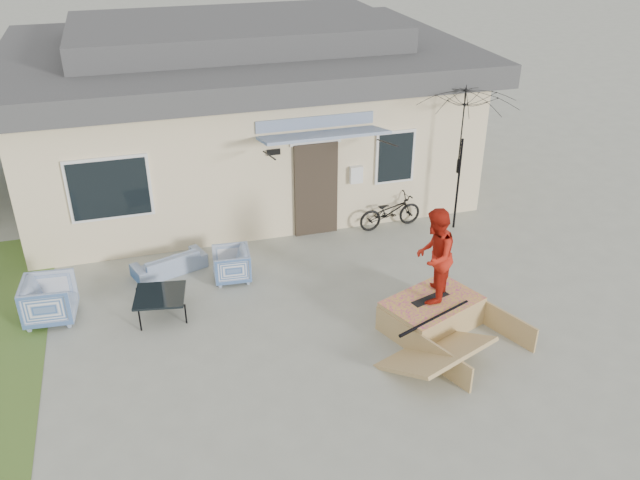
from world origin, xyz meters
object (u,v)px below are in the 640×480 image
object	(u,v)px
bicycle	(390,208)
skater	(435,255)
patio_umbrella	(461,154)
skate_ramp	(431,313)
armchair_right	(231,263)
armchair_left	(49,298)
skateboard	(430,298)
loveseat	(169,259)
coffee_table	(161,304)

from	to	relation	value
bicycle	skater	distance (m)	3.90
patio_umbrella	skate_ramp	xyz separation A→B (m)	(-2.12, -3.34, -1.48)
skater	armchair_right	bearing A→B (deg)	-93.70
bicycle	patio_umbrella	xyz separation A→B (m)	(1.39, -0.42, 1.27)
armchair_left	skate_ramp	bearing A→B (deg)	-103.75
skateboard	skater	world-z (taller)	skater
loveseat	armchair_left	xyz separation A→B (m)	(-2.15, -1.06, 0.15)
loveseat	armchair_right	size ratio (longest dim) A/B	2.02
patio_umbrella	skateboard	bearing A→B (deg)	-123.07
loveseat	bicycle	bearing A→B (deg)	168.13
bicycle	skate_ramp	xyz separation A→B (m)	(-0.73, -3.76, -0.21)
armchair_right	armchair_left	bearing A→B (deg)	-77.95
bicycle	skate_ramp	bearing A→B (deg)	163.86
bicycle	skateboard	bearing A→B (deg)	163.43
armchair_right	patio_umbrella	size ratio (longest dim) A/B	0.28
armchair_right	patio_umbrella	bearing A→B (deg)	103.19
armchair_left	skateboard	size ratio (longest dim) A/B	1.19
armchair_left	skater	xyz separation A→B (m)	(6.34, -2.07, 0.98)
loveseat	armchair_left	size ratio (longest dim) A/B	1.65
patio_umbrella	armchair_left	bearing A→B (deg)	-171.86
loveseat	skater	xyz separation A→B (m)	(4.19, -3.13, 1.13)
coffee_table	patio_umbrella	bearing A→B (deg)	13.93
patio_umbrella	skateboard	distance (m)	4.10
coffee_table	skate_ramp	distance (m)	4.79
patio_umbrella	skateboard	xyz separation A→B (m)	(-2.14, -3.29, -1.19)
patio_umbrella	loveseat	bearing A→B (deg)	-178.59
coffee_table	bicycle	size ratio (longest dim) A/B	0.59
armchair_right	skater	world-z (taller)	skater
armchair_left	bicycle	world-z (taller)	bicycle
patio_umbrella	skate_ramp	size ratio (longest dim) A/B	1.21
coffee_table	skater	xyz separation A→B (m)	(4.46, -1.65, 1.20)
armchair_right	patio_umbrella	xyz separation A→B (m)	(5.18, 0.78, 1.39)
coffee_table	skater	distance (m)	4.91
loveseat	bicycle	xyz separation A→B (m)	(4.94, 0.58, 0.19)
armchair_right	coffee_table	xyz separation A→B (m)	(-1.42, -0.86, -0.14)
bicycle	loveseat	bearing A→B (deg)	91.57
armchair_left	coffee_table	bearing A→B (deg)	-98.12
patio_umbrella	skater	bearing A→B (deg)	-123.07
loveseat	skateboard	world-z (taller)	skateboard
skate_ramp	skater	distance (m)	1.15
armchair_left	armchair_right	bearing A→B (deg)	-77.83
coffee_table	patio_umbrella	size ratio (longest dim) A/B	0.34
skateboard	skater	distance (m)	0.86
armchair_left	armchair_right	distance (m)	3.32
armchair_right	coffee_table	bearing A→B (deg)	-54.36
coffee_table	bicycle	bearing A→B (deg)	21.57
bicycle	skater	bearing A→B (deg)	163.43
bicycle	patio_umbrella	size ratio (longest dim) A/B	0.58
skater	skateboard	bearing A→B (deg)	-54.23
coffee_table	bicycle	world-z (taller)	bicycle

